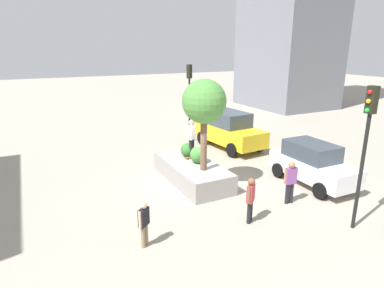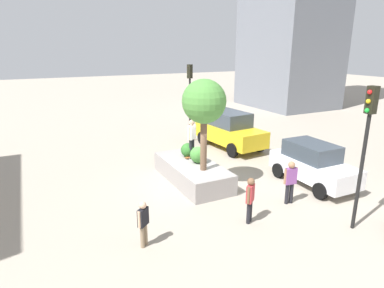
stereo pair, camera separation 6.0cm
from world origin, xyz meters
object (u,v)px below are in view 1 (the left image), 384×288
planter_ledge (192,172)px  traffic_light_corner (366,135)px  pedestrian_crossing (144,221)px  plaza_tree (204,103)px  traffic_light_median (189,90)px  bystander_watching (290,179)px  skateboarder (192,135)px  taxi_cab (229,130)px  passerby_with_bag (251,197)px  skateboard (192,156)px  police_car (312,163)px

planter_ledge → traffic_light_corner: (6.13, 3.06, 2.83)m
traffic_light_corner → pedestrian_crossing: (-2.17, -6.70, -2.40)m
plaza_tree → traffic_light_median: size_ratio=0.78×
traffic_light_median → bystander_watching: (9.83, -0.48, -2.32)m
skateboarder → traffic_light_corner: traffic_light_corner is taller
plaza_tree → traffic_light_corner: bearing=30.1°
taxi_cab → passerby_with_bag: taxi_cab is taller
traffic_light_median → plaza_tree: bearing=-21.8°
traffic_light_corner → bystander_watching: size_ratio=2.76×
skateboard → pedestrian_crossing: bearing=-40.5°
taxi_cab → pedestrian_crossing: taxi_cab is taller
skateboard → bystander_watching: (4.42, 2.07, 0.07)m
taxi_cab → police_car: size_ratio=1.21×
police_car → skateboard: bearing=-127.8°
taxi_cab → bystander_watching: 7.74m
skateboard → police_car: bearing=52.2°
police_car → pedestrian_crossing: police_car is taller
skateboard → skateboarder: (-0.00, 0.00, 1.04)m
traffic_light_median → pedestrian_crossing: bearing=-33.0°
skateboard → traffic_light_median: size_ratio=0.17×
police_car → pedestrian_crossing: size_ratio=2.69×
planter_ledge → traffic_light_median: traffic_light_median is taller
skateboarder → police_car: 5.59m
traffic_light_median → taxi_cab: bearing=32.8°
traffic_light_median → passerby_with_bag: (10.35, -2.77, -2.36)m
planter_ledge → taxi_cab: (-3.76, 4.42, 0.68)m
skateboarder → passerby_with_bag: skateboarder is taller
traffic_light_median → passerby_with_bag: size_ratio=2.93×
pedestrian_crossing → plaza_tree: bearing=129.0°
plaza_tree → skateboarder: 2.48m
skateboarder → traffic_light_median: traffic_light_median is taller
taxi_cab → bystander_watching: taxi_cab is taller
traffic_light_median → police_car: bearing=11.5°
traffic_light_median → bystander_watching: traffic_light_median is taller
passerby_with_bag → skateboard: bearing=177.6°
skateboard → police_car: size_ratio=0.20×
skateboarder → pedestrian_crossing: bearing=-40.5°
police_car → skateboarder: bearing=-127.8°
planter_ledge → skateboarder: bearing=154.3°
skateboarder → taxi_cab: size_ratio=0.36×
plaza_tree → taxi_cab: bearing=137.3°
police_car → traffic_light_median: traffic_light_median is taller
police_car → bystander_watching: bearing=-65.1°
skateboarder → police_car: bearing=52.2°
planter_ledge → skateboarder: (-0.70, 0.34, 1.53)m
skateboarder → traffic_light_median: size_ratio=0.36×
planter_ledge → passerby_with_bag: passerby_with_bag is taller
skateboard → plaza_tree: bearing=-9.5°
skateboarder → passerby_with_bag: (4.94, -0.21, -1.01)m
taxi_cab → traffic_light_corner: bearing=-7.8°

